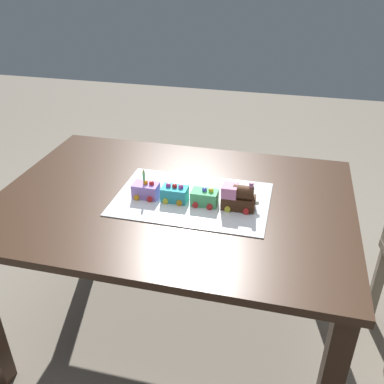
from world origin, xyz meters
name	(u,v)px	position (x,y,z in m)	size (l,w,h in m)	color
ground_plane	(177,329)	(0.00, 0.00, 0.00)	(8.00, 8.00, 0.00)	gray
dining_table	(174,219)	(0.00, 0.00, 0.63)	(1.40, 1.00, 0.74)	#382316
cake_board	(192,199)	(-0.08, 0.00, 0.74)	(0.60, 0.40, 0.00)	silver
cake_locomotive	(238,197)	(-0.26, 0.03, 0.79)	(0.14, 0.08, 0.12)	#472816
cake_car_tanker_mint_green	(205,197)	(-0.13, 0.03, 0.77)	(0.10, 0.08, 0.07)	#59CC7A
cake_car_gondola_turquoise	(175,193)	(-0.01, 0.03, 0.77)	(0.10, 0.08, 0.07)	#38B7C6
cake_car_caboose_lavender	(146,190)	(0.10, 0.03, 0.77)	(0.10, 0.08, 0.07)	#AD84E0
birthday_candle	(144,175)	(0.11, 0.03, 0.84)	(0.01, 0.01, 0.05)	#66D872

